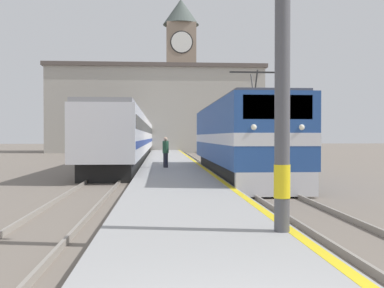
{
  "coord_description": "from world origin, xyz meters",
  "views": [
    {
      "loc": [
        -0.7,
        -3.31,
        2.07
      ],
      "look_at": [
        1.43,
        26.83,
        1.58
      ],
      "focal_mm": 42.0,
      "sensor_mm": 36.0,
      "label": 1
    }
  ],
  "objects_px": {
    "locomotive_train": "(238,140)",
    "passenger_train": "(134,137)",
    "clock_tower": "(181,69)",
    "person_on_platform": "(166,152)"
  },
  "relations": [
    {
      "from": "locomotive_train",
      "to": "passenger_train",
      "type": "bearing_deg",
      "value": 107.2
    },
    {
      "from": "clock_tower",
      "to": "passenger_train",
      "type": "bearing_deg",
      "value": -101.85
    },
    {
      "from": "locomotive_train",
      "to": "clock_tower",
      "type": "relative_size",
      "value": 0.65
    },
    {
      "from": "locomotive_train",
      "to": "person_on_platform",
      "type": "distance_m",
      "value": 4.58
    },
    {
      "from": "locomotive_train",
      "to": "person_on_platform",
      "type": "xyz_separation_m",
      "value": [
        -3.55,
        2.81,
        -0.68
      ]
    },
    {
      "from": "locomotive_train",
      "to": "person_on_platform",
      "type": "relative_size",
      "value": 8.99
    },
    {
      "from": "passenger_train",
      "to": "clock_tower",
      "type": "relative_size",
      "value": 2.01
    },
    {
      "from": "locomotive_train",
      "to": "clock_tower",
      "type": "distance_m",
      "value": 48.92
    },
    {
      "from": "locomotive_train",
      "to": "clock_tower",
      "type": "height_order",
      "value": "clock_tower"
    },
    {
      "from": "locomotive_train",
      "to": "clock_tower",
      "type": "xyz_separation_m",
      "value": [
        -0.64,
        47.75,
        10.62
      ]
    }
  ]
}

